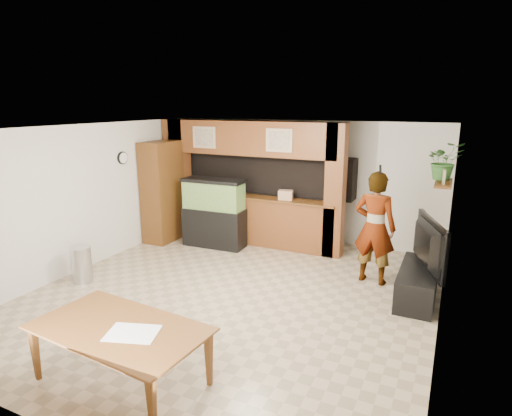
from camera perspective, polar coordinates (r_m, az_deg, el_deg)
The scene contains 20 objects.
floor at distance 6.92m, azimuth -3.18°, elevation -11.48°, with size 6.50×6.50×0.00m, color tan.
ceiling at distance 6.27m, azimuth -3.51°, elevation 10.54°, with size 6.50×6.50×0.00m, color white.
wall_back at distance 9.39m, azimuth 6.18°, elevation 3.61°, with size 6.00×6.00×0.00m, color beige.
wall_left at distance 8.30m, azimuth -21.86°, elevation 1.33°, with size 6.50×6.50×0.00m, color beige.
wall_right at distance 5.74m, azimuth 24.11°, elevation -4.24°, with size 6.50×6.50×0.00m, color beige.
partition at distance 9.19m, azimuth -0.69°, elevation 3.54°, with size 4.20×0.99×2.60m.
wall_clock at distance 8.88m, azimuth -17.36°, elevation 6.39°, with size 0.05×0.25×0.25m.
wall_shelf at distance 7.55m, azimuth 23.73°, elevation 3.07°, with size 0.25×0.90×0.04m, color #5C3815.
pantry_cabinet at distance 9.48m, azimuth -12.37°, elevation 2.13°, with size 0.54×0.89×2.17m, color #5C3815.
trash_can at distance 7.85m, azimuth -22.25°, elevation -6.96°, with size 0.34×0.34×0.61m, color #B2B2B7.
aquarium at distance 8.97m, azimuth -5.61°, elevation -0.76°, with size 1.30×0.49×1.44m.
tv_stand at distance 7.17m, azimuth 20.73°, elevation -9.37°, with size 0.54×1.47×0.49m, color black.
television at distance 6.95m, azimuth 21.18°, elevation -4.53°, with size 1.36×0.18×0.78m, color black.
photo_frame at distance 7.34m, azimuth 23.77°, elevation 3.82°, with size 0.03×0.16×0.22m, color tan.
potted_plant at distance 7.70m, azimuth 23.81°, elevation 5.77°, with size 0.56×0.49×0.63m, color #2D5E25.
person at distance 7.34m, azimuth 15.55°, elevation -2.56°, with size 0.69×0.45×1.90m, color #8F744E.
microphone at distance 6.97m, azimuth 16.25°, elevation 4.92°, with size 0.04×0.04×0.17m, color black.
dining_table at distance 5.04m, azimuth -17.86°, elevation -18.34°, with size 1.88×1.05×0.66m, color #5C3815.
newspaper_a at distance 4.74m, azimuth -16.15°, elevation -15.72°, with size 0.52×0.38×0.01m, color silver.
counter_box at distance 8.71m, azimuth 3.98°, elevation 1.75°, with size 0.29×0.19×0.19m, color tan.
Camera 1 is at (3.00, -5.49, 2.97)m, focal length 30.00 mm.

